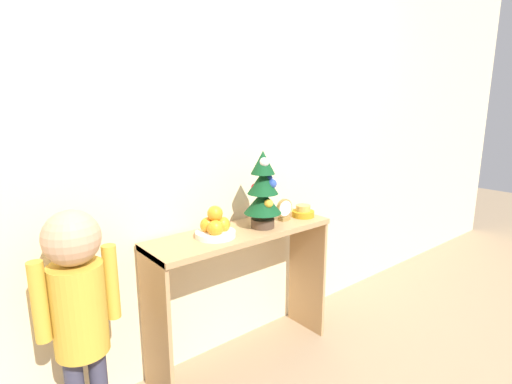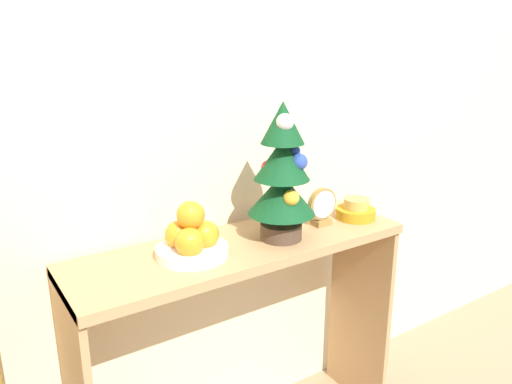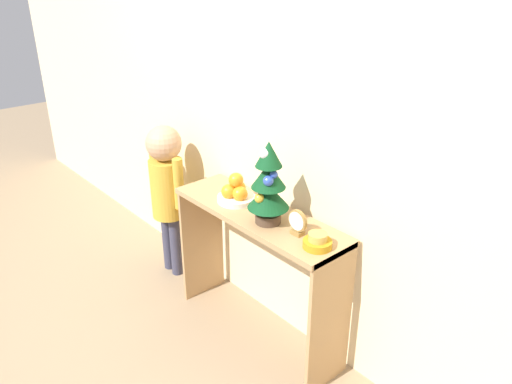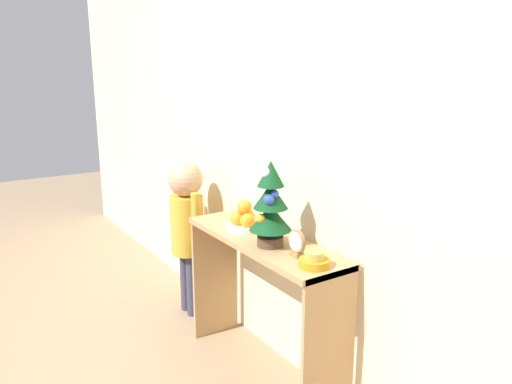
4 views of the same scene
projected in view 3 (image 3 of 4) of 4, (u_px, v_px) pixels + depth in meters
ground_plane at (236, 343)px, 2.80m from camera, size 12.00×12.00×0.00m
back_wall at (289, 115)px, 2.49m from camera, size 7.00×0.05×2.50m
console_table at (258, 244)px, 2.65m from camera, size 1.06×0.33×0.78m
mini_tree at (268, 184)px, 2.38m from camera, size 0.20×0.20×0.42m
fruit_bowl at (236, 192)px, 2.66m from camera, size 0.21×0.21×0.16m
singing_bowl at (317, 242)px, 2.24m from camera, size 0.13×0.13×0.07m
desk_clock at (297, 223)px, 2.33m from camera, size 0.11×0.04×0.13m
child_figure at (167, 182)px, 3.19m from camera, size 0.34×0.22×1.04m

